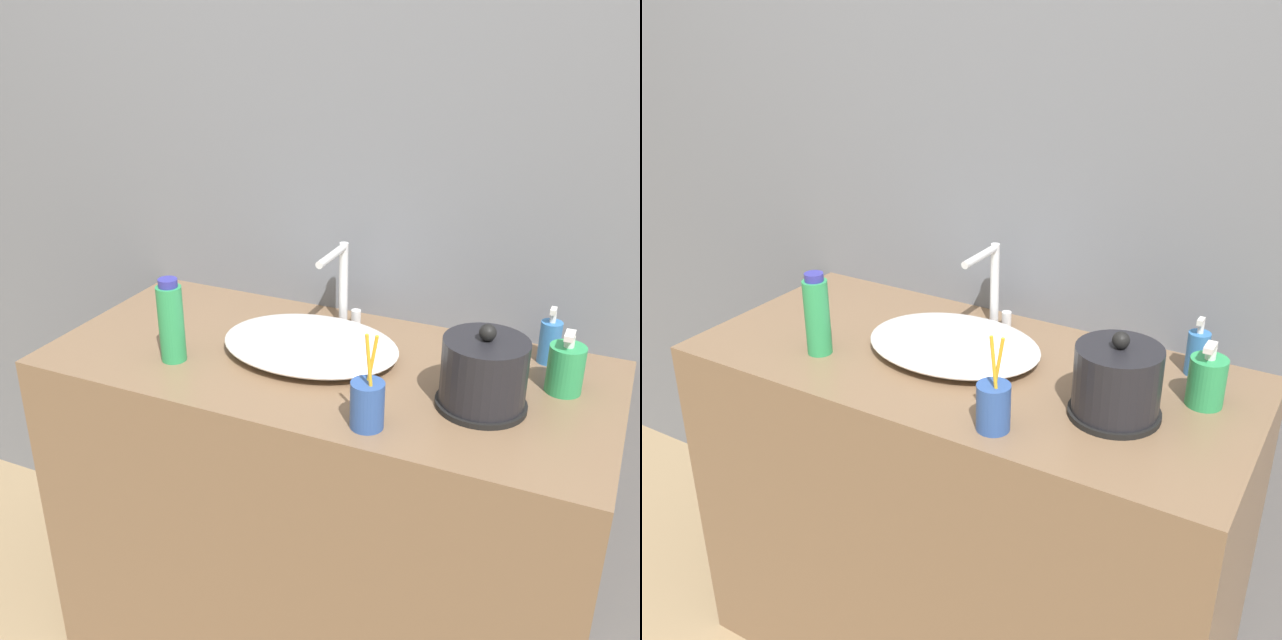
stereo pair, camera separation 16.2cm
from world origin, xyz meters
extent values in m
cube|color=slate|center=(0.00, 0.60, 1.30)|extent=(6.00, 0.04, 2.60)
cube|color=brown|center=(0.00, 0.29, 0.43)|extent=(1.27, 0.58, 0.87)
ellipsoid|color=white|center=(-0.05, 0.31, 0.89)|extent=(0.41, 0.31, 0.05)
cylinder|color=silver|center=(-0.05, 0.50, 0.97)|extent=(0.02, 0.02, 0.21)
cylinder|color=silver|center=(-0.05, 0.43, 1.07)|extent=(0.02, 0.14, 0.02)
cylinder|color=silver|center=(-0.01, 0.50, 0.89)|extent=(0.02, 0.02, 0.04)
cylinder|color=black|center=(0.36, 0.24, 0.87)|extent=(0.18, 0.18, 0.01)
cylinder|color=black|center=(0.36, 0.24, 0.94)|extent=(0.17, 0.17, 0.15)
sphere|color=black|center=(0.36, 0.24, 1.03)|extent=(0.03, 0.03, 0.03)
cylinder|color=#2D519E|center=(0.18, 0.08, 0.92)|extent=(0.07, 0.07, 0.09)
cylinder|color=yellow|center=(0.19, 0.07, 0.99)|extent=(0.02, 0.02, 0.16)
cylinder|color=yellow|center=(0.18, 0.09, 0.98)|extent=(0.03, 0.01, 0.15)
cylinder|color=#2D9956|center=(0.50, 0.37, 0.92)|extent=(0.07, 0.07, 0.10)
cylinder|color=white|center=(0.50, 0.37, 0.98)|extent=(0.02, 0.02, 0.02)
cube|color=white|center=(0.50, 0.36, 1.00)|extent=(0.02, 0.04, 0.01)
cylinder|color=#3370B7|center=(0.45, 0.50, 0.92)|extent=(0.05, 0.05, 0.10)
cylinder|color=white|center=(0.45, 0.50, 0.98)|extent=(0.01, 0.01, 0.02)
cube|color=white|center=(0.45, 0.49, 1.00)|extent=(0.01, 0.03, 0.01)
cylinder|color=#2D9956|center=(-0.32, 0.16, 0.96)|extent=(0.06, 0.06, 0.18)
cylinder|color=#333399|center=(-0.32, 0.16, 1.05)|extent=(0.04, 0.04, 0.02)
camera|label=1|loc=(0.61, -1.07, 1.64)|focal=42.00mm
camera|label=2|loc=(0.75, -1.00, 1.64)|focal=42.00mm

